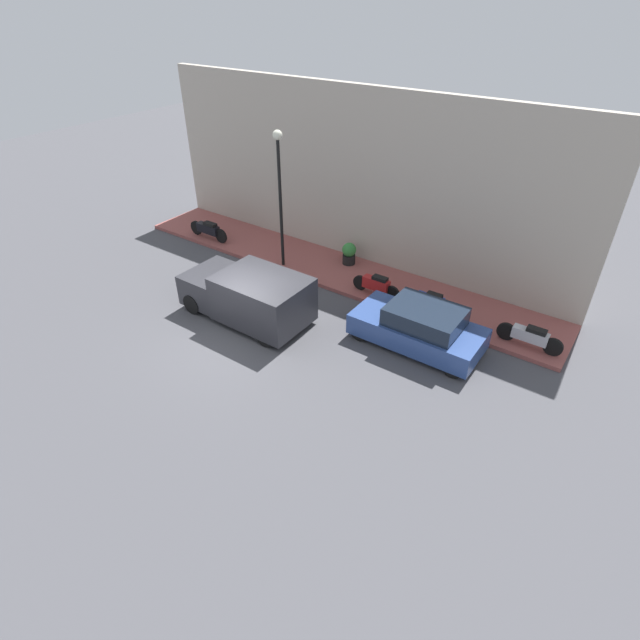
% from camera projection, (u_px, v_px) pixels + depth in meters
% --- Properties ---
extents(ground_plane, '(60.00, 60.00, 0.00)m').
position_uv_depth(ground_plane, '(241.00, 333.00, 16.00)').
color(ground_plane, '#47474C').
extents(sidewalk, '(2.67, 17.72, 0.14)m').
position_uv_depth(sidewalk, '(332.00, 269.00, 19.45)').
color(sidewalk, '#934C47').
rests_on(sidewalk, ground_plane).
extents(building_facade, '(0.30, 17.72, 6.51)m').
position_uv_depth(building_facade, '(355.00, 178.00, 18.68)').
color(building_facade, '#B2A899').
rests_on(building_facade, ground_plane).
extents(parked_car, '(1.84, 3.97, 1.38)m').
position_uv_depth(parked_car, '(419.00, 327.00, 15.13)').
color(parked_car, '#2D4784').
rests_on(parked_car, ground_plane).
extents(delivery_van, '(2.06, 4.41, 1.68)m').
position_uv_depth(delivery_van, '(247.00, 295.00, 16.30)').
color(delivery_van, '#2D2D33').
rests_on(delivery_van, ground_plane).
extents(motorcycle_blue, '(0.30, 1.77, 0.75)m').
position_uv_depth(motorcycle_blue, '(430.00, 302.00, 16.52)').
color(motorcycle_blue, navy).
rests_on(motorcycle_blue, sidewalk).
extents(scooter_silver, '(0.30, 1.96, 0.71)m').
position_uv_depth(scooter_silver, '(530.00, 336.00, 14.94)').
color(scooter_silver, '#B7B7BF').
rests_on(scooter_silver, sidewalk).
extents(motorcycle_red, '(0.30, 1.83, 0.75)m').
position_uv_depth(motorcycle_red, '(376.00, 285.00, 17.47)').
color(motorcycle_red, '#B21E1E').
rests_on(motorcycle_red, sidewalk).
extents(motorcycle_black, '(0.30, 2.10, 0.76)m').
position_uv_depth(motorcycle_black, '(208.00, 229.00, 21.36)').
color(motorcycle_black, black).
rests_on(motorcycle_black, sidewalk).
extents(streetlamp, '(0.34, 0.34, 5.09)m').
position_uv_depth(streetlamp, '(280.00, 181.00, 17.74)').
color(streetlamp, black).
rests_on(streetlamp, sidewalk).
extents(potted_plant, '(0.55, 0.55, 0.87)m').
position_uv_depth(potted_plant, '(349.00, 253.00, 19.42)').
color(potted_plant, black).
rests_on(potted_plant, sidewalk).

